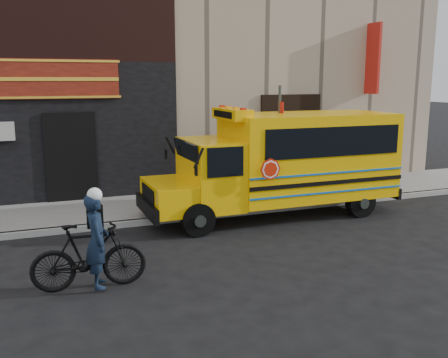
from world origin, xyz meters
name	(u,v)px	position (x,y,z in m)	size (l,w,h in m)	color
ground	(245,248)	(0.00, 0.00, 0.00)	(120.00, 120.00, 0.00)	black
curb	(207,216)	(0.00, 2.60, 0.07)	(40.00, 0.20, 0.15)	#979691
sidewalk	(190,203)	(0.00, 4.10, 0.07)	(40.00, 3.00, 0.15)	slate
building	(139,14)	(-0.04, 10.45, 6.13)	(20.00, 10.70, 12.00)	tan
school_bus	(286,160)	(2.13, 2.20, 1.51)	(6.92, 2.45, 2.92)	black
sign_pole	(279,144)	(2.13, 2.63, 1.91)	(0.08, 0.31, 3.48)	#383E39
bicycle	(89,256)	(-3.41, -0.98, 0.60)	(0.56, 1.99, 1.19)	black
cyclist	(97,243)	(-3.27, -1.04, 0.83)	(0.61, 0.40, 1.67)	black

